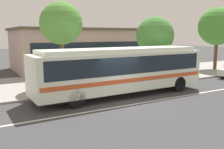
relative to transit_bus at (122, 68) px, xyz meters
name	(u,v)px	position (x,y,z in m)	size (l,w,h in m)	color
ground_plane	(120,102)	(-0.98, -1.32, -1.70)	(120.00, 120.00, 0.00)	#3B3B3E
sidewalk_slab	(76,81)	(-0.98, 5.35, -1.64)	(60.00, 8.00, 0.12)	#999491
lane_stripe_center	(128,105)	(-0.98, -2.12, -1.69)	(56.00, 0.16, 0.01)	silver
transit_bus	(122,68)	(0.00, 0.00, 0.00)	(11.10, 2.77, 2.92)	silver
pedestrian_waiting_near_sign	(36,80)	(-4.78, 2.00, -0.63)	(0.34, 0.34, 1.63)	#2A324B
pedestrian_walking_along_curb	(159,66)	(5.94, 3.50, -0.59)	(0.41, 0.41, 1.69)	#292745
bus_stop_sign	(152,62)	(3.97, 2.03, -0.06)	(0.13, 0.44, 2.35)	gray
street_tree_near_stop	(61,24)	(-2.45, 4.03, 2.78)	(2.95, 2.95, 5.86)	brown
street_tree_mid_block	(155,36)	(5.59, 3.72, 1.94)	(3.18, 3.18, 5.12)	brown
street_tree_far_end	(217,27)	(14.47, 4.46, 2.86)	(3.90, 3.90, 6.40)	brown
station_building	(88,48)	(3.51, 12.80, 0.51)	(15.95, 8.65, 4.39)	tan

